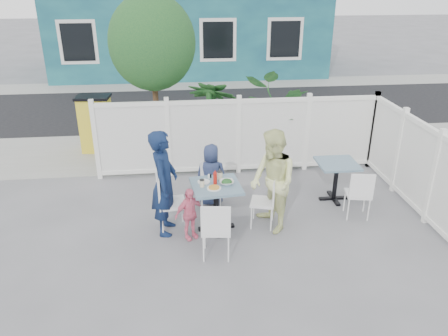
{
  "coord_description": "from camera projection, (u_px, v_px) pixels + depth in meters",
  "views": [
    {
      "loc": [
        -1.12,
        -6.06,
        3.89
      ],
      "look_at": [
        -0.4,
        0.58,
        0.92
      ],
      "focal_mm": 35.0,
      "sensor_mm": 36.0,
      "label": 1
    }
  ],
  "objects": [
    {
      "name": "plate_main",
      "position": [
        214.0,
        188.0,
        6.84
      ],
      "size": [
        0.23,
        0.23,
        0.01
      ],
      "primitive_type": "cylinder",
      "color": "white",
      "rests_on": "main_table"
    },
    {
      "name": "tree",
      "position": [
        152.0,
        43.0,
        8.98
      ],
      "size": [
        1.8,
        1.62,
        3.59
      ],
      "color": "#382316",
      "rests_on": "ground"
    },
    {
      "name": "salt_shaker",
      "position": [
        209.0,
        176.0,
        7.17
      ],
      "size": [
        0.03,
        0.03,
        0.07
      ],
      "primitive_type": "cylinder",
      "color": "white",
      "rests_on": "main_table"
    },
    {
      "name": "fence_right",
      "position": [
        415.0,
        166.0,
        7.72
      ],
      "size": [
        0.08,
        3.66,
        1.6
      ],
      "rotation": [
        0.0,
        0.0,
        1.57
      ],
      "color": "white",
      "rests_on": "ground"
    },
    {
      "name": "boy",
      "position": [
        211.0,
        175.0,
        7.88
      ],
      "size": [
        0.64,
        0.49,
        1.15
      ],
      "primitive_type": "imported",
      "rotation": [
        0.0,
        0.0,
        2.89
      ],
      "color": "navy",
      "rests_on": "ground"
    },
    {
      "name": "ketchup_bottle",
      "position": [
        215.0,
        178.0,
        6.96
      ],
      "size": [
        0.06,
        0.06,
        0.2
      ],
      "primitive_type": "cylinder",
      "color": "#A91810",
      "rests_on": "main_table"
    },
    {
      "name": "spare_table",
      "position": [
        337.0,
        171.0,
        8.01
      ],
      "size": [
        0.72,
        0.72,
        0.75
      ],
      "rotation": [
        0.0,
        0.0,
        -0.01
      ],
      "color": "#396574",
      "rests_on": "ground"
    },
    {
      "name": "chair_spare",
      "position": [
        360.0,
        192.0,
        7.4
      ],
      "size": [
        0.46,
        0.45,
        0.89
      ],
      "rotation": [
        0.0,
        0.0,
        -0.17
      ],
      "color": "white",
      "rests_on": "ground"
    },
    {
      "name": "woman",
      "position": [
        273.0,
        182.0,
        6.98
      ],
      "size": [
        0.85,
        0.97,
        1.71
      ],
      "primitive_type": "imported",
      "rotation": [
        0.0,
        0.0,
        -1.29
      ],
      "color": "#D4E157",
      "rests_on": "ground"
    },
    {
      "name": "potted_shrub_a",
      "position": [
        213.0,
        121.0,
        9.6
      ],
      "size": [
        1.3,
        1.3,
        1.86
      ],
      "primitive_type": "imported",
      "rotation": [
        0.0,
        0.0,
        2.85
      ],
      "color": "#133E1F",
      "rests_on": "ground"
    },
    {
      "name": "plate_side",
      "position": [
        204.0,
        182.0,
        7.06
      ],
      "size": [
        0.2,
        0.2,
        0.01
      ],
      "primitive_type": "cylinder",
      "color": "white",
      "rests_on": "main_table"
    },
    {
      "name": "utility_cabinet",
      "position": [
        96.0,
        125.0,
        10.27
      ],
      "size": [
        0.73,
        0.55,
        1.29
      ],
      "primitive_type": "cube",
      "rotation": [
        0.0,
        0.0,
        -0.09
      ],
      "color": "gold",
      "rests_on": "ground"
    },
    {
      "name": "pepper_shaker",
      "position": [
        211.0,
        176.0,
        7.2
      ],
      "size": [
        0.03,
        0.03,
        0.07
      ],
      "primitive_type": "cylinder",
      "color": "black",
      "rests_on": "main_table"
    },
    {
      "name": "chair_left",
      "position": [
        166.0,
        198.0,
        7.03
      ],
      "size": [
        0.49,
        0.5,
        1.01
      ],
      "rotation": [
        0.0,
        0.0,
        -1.46
      ],
      "color": "white",
      "rests_on": "ground"
    },
    {
      "name": "near_sidewalk",
      "position": [
        226.0,
        148.0,
        10.65
      ],
      "size": [
        24.0,
        2.6,
        0.01
      ],
      "primitive_type": "cube",
      "color": "gray",
      "rests_on": "ground"
    },
    {
      "name": "chair_right",
      "position": [
        268.0,
        198.0,
        7.19
      ],
      "size": [
        0.49,
        0.5,
        0.89
      ],
      "rotation": [
        0.0,
        0.0,
        1.28
      ],
      "color": "white",
      "rests_on": "ground"
    },
    {
      "name": "street",
      "position": [
        213.0,
        107.0,
        14.01
      ],
      "size": [
        24.0,
        5.0,
        0.01
      ],
      "primitive_type": "cube",
      "color": "black",
      "rests_on": "ground"
    },
    {
      "name": "main_table",
      "position": [
        216.0,
        195.0,
        7.04
      ],
      "size": [
        0.85,
        0.85,
        0.81
      ],
      "rotation": [
        0.0,
        0.0,
        0.11
      ],
      "color": "#396574",
      "rests_on": "ground"
    },
    {
      "name": "fence_back",
      "position": [
        239.0,
        138.0,
        9.07
      ],
      "size": [
        5.86,
        0.08,
        1.6
      ],
      "color": "white",
      "rests_on": "ground"
    },
    {
      "name": "salad_bowl",
      "position": [
        227.0,
        182.0,
        6.99
      ],
      "size": [
        0.22,
        0.22,
        0.06
      ],
      "primitive_type": "imported",
      "color": "white",
      "rests_on": "main_table"
    },
    {
      "name": "chair_near",
      "position": [
        216.0,
        227.0,
        6.32
      ],
      "size": [
        0.47,
        0.46,
        0.94
      ],
      "rotation": [
        0.0,
        0.0,
        -0.12
      ],
      "color": "white",
      "rests_on": "ground"
    },
    {
      "name": "man",
      "position": [
        164.0,
        183.0,
        6.89
      ],
      "size": [
        0.5,
        0.69,
        1.75
      ],
      "primitive_type": "imported",
      "rotation": [
        0.0,
        0.0,
        1.44
      ],
      "color": "#0F1E40",
      "rests_on": "ground"
    },
    {
      "name": "far_sidewalk",
      "position": [
        206.0,
        84.0,
        16.82
      ],
      "size": [
        24.0,
        1.6,
        0.01
      ],
      "primitive_type": "cube",
      "color": "gray",
      "rests_on": "ground"
    },
    {
      "name": "ground",
      "position": [
        252.0,
        232.0,
        7.2
      ],
      "size": [
        80.0,
        80.0,
        0.0
      ],
      "primitive_type": "plane",
      "color": "slate"
    },
    {
      "name": "potted_shrub_b",
      "position": [
        285.0,
        120.0,
        9.66
      ],
      "size": [
        2.14,
        2.02,
        1.88
      ],
      "primitive_type": "imported",
      "rotation": [
        0.0,
        0.0,
        3.56
      ],
      "color": "#133E1F",
      "rests_on": "ground"
    },
    {
      "name": "coffee_cup_b",
      "position": [
        220.0,
        176.0,
        7.13
      ],
      "size": [
        0.09,
        0.09,
        0.13
      ],
      "primitive_type": "cylinder",
      "color": "beige",
      "rests_on": "main_table"
    },
    {
      "name": "coffee_cup_a",
      "position": [
        202.0,
        184.0,
        6.89
      ],
      "size": [
        0.07,
        0.07,
        0.11
      ],
      "primitive_type": "cylinder",
      "color": "beige",
      "rests_on": "main_table"
    },
    {
      "name": "toddler",
      "position": [
        189.0,
        214.0,
        6.87
      ],
      "size": [
        0.55,
        0.43,
        0.88
      ],
      "primitive_type": "imported",
      "rotation": [
        0.0,
        0.0,
        0.5
      ],
      "color": "pink",
      "rests_on": "ground"
    },
    {
      "name": "chair_back",
      "position": [
        211.0,
        182.0,
        7.82
      ],
      "size": [
        0.41,
        0.4,
        0.84
      ],
      "rotation": [
        0.0,
        0.0,
        3.06
      ],
      "color": "white",
      "rests_on": "ground"
    }
  ]
}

